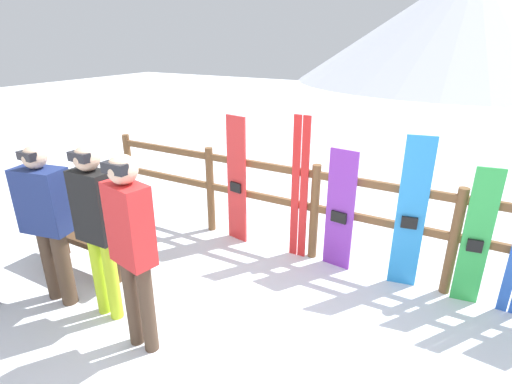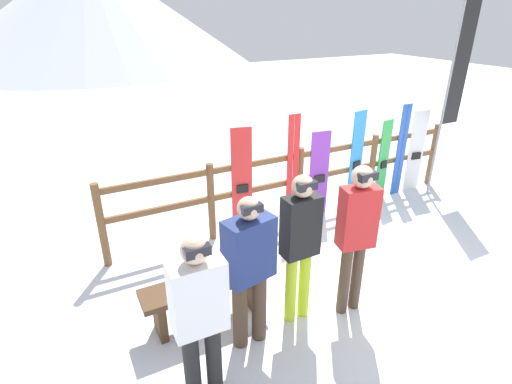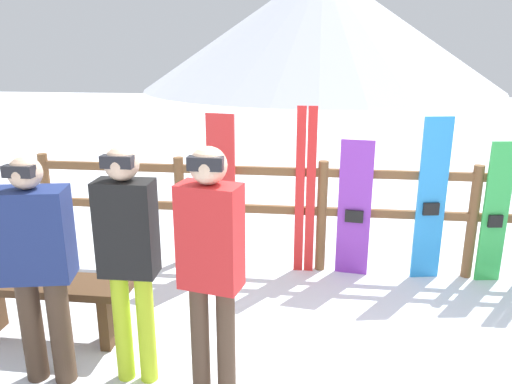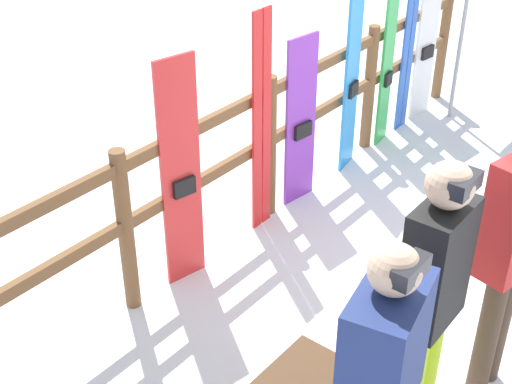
{
  "view_description": "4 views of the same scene",
  "coord_description": "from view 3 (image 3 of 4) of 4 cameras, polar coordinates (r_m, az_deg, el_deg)",
  "views": [
    {
      "loc": [
        1.45,
        -2.24,
        2.44
      ],
      "look_at": [
        -0.33,
        0.93,
        1.01
      ],
      "focal_mm": 28.0,
      "sensor_mm": 36.0,
      "label": 1
    },
    {
      "loc": [
        -3.16,
        -2.98,
        2.99
      ],
      "look_at": [
        -1.05,
        1.12,
        0.88
      ],
      "focal_mm": 28.0,
      "sensor_mm": 36.0,
      "label": 2
    },
    {
      "loc": [
        -0.09,
        -3.05,
        2.22
      ],
      "look_at": [
        -0.55,
        0.74,
        1.08
      ],
      "focal_mm": 35.0,
      "sensor_mm": 36.0,
      "label": 3
    },
    {
      "loc": [
        -3.76,
        -1.19,
        3.04
      ],
      "look_at": [
        -0.88,
        1.12,
        0.81
      ],
      "focal_mm": 50.0,
      "sensor_mm": 36.0,
      "label": 4
    }
  ],
  "objects": [
    {
      "name": "person_red",
      "position": [
        3.0,
        -5.2,
        -7.55
      ],
      "size": [
        0.4,
        0.27,
        1.67
      ],
      "color": "#4C3828",
      "rests_on": "ground"
    },
    {
      "name": "ground_plane",
      "position": [
        3.77,
        7.33,
        -19.64
      ],
      "size": [
        40.0,
        40.0,
        0.0
      ],
      "primitive_type": "plane",
      "color": "white"
    },
    {
      "name": "person_black",
      "position": [
        3.3,
        -14.4,
        -6.26
      ],
      "size": [
        0.37,
        0.21,
        1.63
      ],
      "color": "#B7D826",
      "rests_on": "ground"
    },
    {
      "name": "bench",
      "position": [
        4.24,
        -22.75,
        -10.92
      ],
      "size": [
        1.33,
        0.36,
        0.48
      ],
      "color": "#4C331E",
      "rests_on": "ground"
    },
    {
      "name": "mountain_backdrop",
      "position": [
        26.75,
        7.4,
        18.07
      ],
      "size": [
        18.0,
        18.0,
        6.0
      ],
      "color": "silver",
      "rests_on": "ground"
    },
    {
      "name": "person_navy",
      "position": [
        3.52,
        -23.78,
        -6.95
      ],
      "size": [
        0.49,
        0.33,
        1.57
      ],
      "color": "#4C3828",
      "rests_on": "ground"
    },
    {
      "name": "ski_pair_red",
      "position": [
        4.89,
        5.65,
        0.01
      ],
      "size": [
        0.19,
        0.02,
        1.67
      ],
      "color": "red",
      "rests_on": "ground"
    },
    {
      "name": "snowboard_blue",
      "position": [
        5.02,
        19.39,
        -0.93
      ],
      "size": [
        0.28,
        0.09,
        1.59
      ],
      "color": "#288CE0",
      "rests_on": "ground"
    },
    {
      "name": "snowboard_green",
      "position": [
        5.22,
        25.68,
        -2.26
      ],
      "size": [
        0.24,
        0.08,
        1.38
      ],
      "color": "green",
      "rests_on": "ground"
    },
    {
      "name": "fence",
      "position": [
        4.99,
        7.55,
        -1.57
      ],
      "size": [
        5.88,
        0.1,
        1.13
      ],
      "color": "brown",
      "rests_on": "ground"
    },
    {
      "name": "snowboard_red",
      "position": [
        4.98,
        -3.98,
        -0.18
      ],
      "size": [
        0.29,
        0.1,
        1.59
      ],
      "color": "red",
      "rests_on": "ground"
    },
    {
      "name": "snowboard_purple",
      "position": [
        4.95,
        11.17,
        -1.95
      ],
      "size": [
        0.32,
        0.09,
        1.36
      ],
      "color": "purple",
      "rests_on": "ground"
    }
  ]
}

